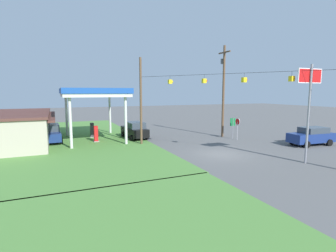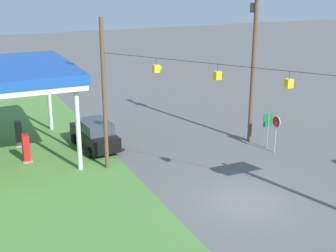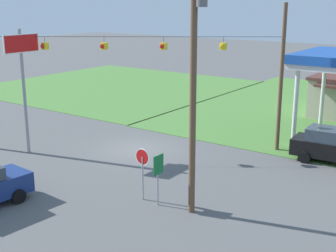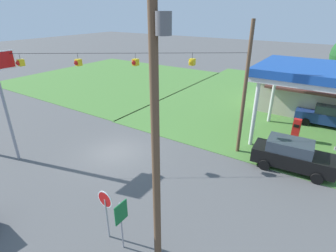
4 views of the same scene
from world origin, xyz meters
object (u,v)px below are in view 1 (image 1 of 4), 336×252
Objects in this scene: gas_station_store at (7,129)px; car_at_pumps_front at (135,130)px; utility_pole_main at (223,87)px; route_sign at (233,124)px; gas_station_canopy at (92,93)px; stop_sign_overhead at (309,93)px; fuel_pump_far at (92,131)px; car_at_pumps_rear at (51,133)px; fuel_pump_near at (96,134)px; stop_sign_roadside at (237,124)px; car_on_crossroad at (311,136)px.

gas_station_store reaches higher than car_at_pumps_front.
route_sign is at bearing -169.42° from utility_pole_main.
gas_station_store is 13.33m from car_at_pumps_front.
gas_station_canopy is at bearing 73.09° from car_at_pumps_front.
gas_station_canopy is 16.46m from route_sign.
stop_sign_overhead is (-15.67, -8.97, 4.35)m from car_at_pumps_front.
car_at_pumps_rear is (-1.16, 4.51, 0.14)m from fuel_pump_far.
fuel_pump_near is 0.70× the size of stop_sign_roadside.
gas_station_store reaches higher than stop_sign_roadside.
route_sign reaches higher than car_at_pumps_front.
fuel_pump_far is 17.08m from stop_sign_roadside.
car_at_pumps_front reaches higher than car_at_pumps_rear.
route_sign is (-7.31, -14.99, 0.87)m from fuel_pump_far.
route_sign is at bearing -7.84° from stop_sign_overhead.
stop_sign_overhead is (-16.72, -13.49, 0.06)m from gas_station_canopy.
stop_sign_overhead reaches higher than fuel_pump_near.
fuel_pump_far is 0.73× the size of route_sign.
fuel_pump_near is at bearing -109.13° from stop_sign_roadside.
fuel_pump_far is at bearing -29.88° from car_on_crossroad.
fuel_pump_near is 3.09m from fuel_pump_far.
route_sign is at bearing -111.01° from gas_station_canopy.
car_at_pumps_front is at bearing -83.72° from fuel_pump_near.
stop_sign_roadside is at bearing -8.13° from stop_sign_overhead.
fuel_pump_near is 4.54m from car_at_pumps_front.
stop_sign_overhead is 11.65m from route_sign.
fuel_pump_far is 0.70× the size of stop_sign_roadside.
car_on_crossroad is at bearing -114.32° from gas_station_store.
stop_sign_roadside is 10.70m from stop_sign_overhead.
gas_station_store is 24.76m from stop_sign_roadside.
stop_sign_roadside is at bearing -114.25° from gas_station_canopy.
fuel_pump_far is 0.16× the size of utility_pole_main.
fuel_pump_near is 0.73× the size of route_sign.
car_on_crossroad is 7.50m from stop_sign_roadside.
car_at_pumps_rear is at bearing 85.06° from gas_station_canopy.
stop_sign_roadside is at bearing -42.21° from car_on_crossroad.
gas_station_store is 31.49m from car_on_crossroad.
car_at_pumps_rear is at bearing 46.45° from stop_sign_overhead.
stop_sign_overhead is at bearing 174.53° from utility_pole_main.
car_at_pumps_front is 0.45× the size of utility_pole_main.
gas_station_store is 1.87× the size of stop_sign_overhead.
gas_station_canopy is at bearing 0.05° from fuel_pump_near.
gas_station_canopy is 1.87× the size of car_at_pumps_rear.
gas_station_canopy is 2.00× the size of car_on_crossroad.
car_at_pumps_front is 11.51m from route_sign.
route_sign is at bearing -47.27° from car_on_crossroad.
car_at_pumps_rear is 0.70× the size of stop_sign_overhead.
car_at_pumps_rear is at bearing 66.79° from fuel_pump_near.
car_on_crossroad reaches higher than fuel_pump_far.
fuel_pump_far is at bearing -85.26° from gas_station_store.
utility_pole_main is (12.58, -1.20, 0.69)m from stop_sign_overhead.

